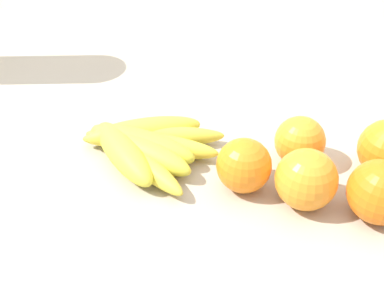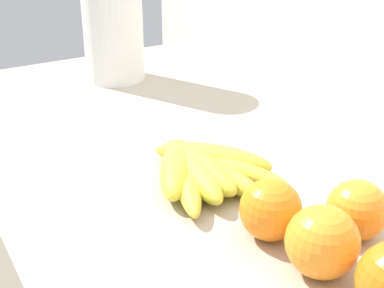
{
  "view_description": "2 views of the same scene",
  "coord_description": "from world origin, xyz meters",
  "px_view_note": "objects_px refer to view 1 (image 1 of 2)",
  "views": [
    {
      "loc": [
        -0.03,
        -0.5,
        1.38
      ],
      "look_at": [
        -0.28,
        -0.03,
        0.99
      ],
      "focal_mm": 45.12,
      "sensor_mm": 36.0,
      "label": 1
    },
    {
      "loc": [
        0.25,
        -0.39,
        1.34
      ],
      "look_at": [
        -0.31,
        -0.08,
        1.03
      ],
      "focal_mm": 54.24,
      "sensor_mm": 36.0,
      "label": 2
    }
  ],
  "objects_px": {
    "banana_bunch": "(141,145)",
    "orange_far_right": "(300,141)",
    "orange_center": "(244,165)",
    "orange_back_left": "(380,192)",
    "orange_back_right": "(306,179)"
  },
  "relations": [
    {
      "from": "orange_far_right",
      "to": "orange_center",
      "type": "relative_size",
      "value": 0.98
    },
    {
      "from": "banana_bunch",
      "to": "orange_back_right",
      "type": "xyz_separation_m",
      "value": [
        0.24,
        0.01,
        0.02
      ]
    },
    {
      "from": "orange_back_left",
      "to": "orange_center",
      "type": "relative_size",
      "value": 1.1
    },
    {
      "from": "orange_far_right",
      "to": "orange_back_left",
      "type": "bearing_deg",
      "value": -27.59
    },
    {
      "from": "orange_far_right",
      "to": "banana_bunch",
      "type": "bearing_deg",
      "value": -155.65
    },
    {
      "from": "orange_center",
      "to": "orange_back_left",
      "type": "bearing_deg",
      "value": 8.52
    },
    {
      "from": "banana_bunch",
      "to": "orange_back_right",
      "type": "height_order",
      "value": "orange_back_right"
    },
    {
      "from": "banana_bunch",
      "to": "orange_back_right",
      "type": "bearing_deg",
      "value": 2.98
    },
    {
      "from": "banana_bunch",
      "to": "orange_center",
      "type": "relative_size",
      "value": 2.82
    },
    {
      "from": "orange_back_right",
      "to": "orange_far_right",
      "type": "height_order",
      "value": "orange_back_right"
    },
    {
      "from": "banana_bunch",
      "to": "orange_far_right",
      "type": "bearing_deg",
      "value": 24.35
    },
    {
      "from": "orange_back_right",
      "to": "orange_center",
      "type": "height_order",
      "value": "orange_back_right"
    },
    {
      "from": "orange_center",
      "to": "banana_bunch",
      "type": "bearing_deg",
      "value": -178.04
    },
    {
      "from": "orange_far_right",
      "to": "orange_center",
      "type": "distance_m",
      "value": 0.1
    },
    {
      "from": "banana_bunch",
      "to": "orange_far_right",
      "type": "distance_m",
      "value": 0.23
    }
  ]
}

